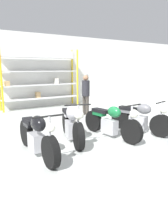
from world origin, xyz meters
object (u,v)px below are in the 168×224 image
motorcycle_grey (140,119)px  toolbox (161,125)px  motorcycle_green (111,122)px  shelving_rack (42,78)px  motorcycle_black (37,136)px  motorcycle_silver (72,123)px  person_browsing (86,92)px

motorcycle_grey → toolbox: bearing=66.2°
motorcycle_green → toolbox: (1.86, -0.25, -0.31)m
shelving_rack → motorcycle_black: 6.27m
shelving_rack → toolbox: bearing=-74.1°
motorcycle_silver → person_browsing: bearing=157.5°
shelving_rack → motorcycle_black: (-2.44, -5.69, -1.02)m
motorcycle_silver → person_browsing: (2.12, 2.59, 0.49)m
motorcycle_black → motorcycle_green: size_ratio=1.01×
motorcycle_silver → motorcycle_green: 1.13m
person_browsing → motorcycle_green: bearing=55.1°
motorcycle_silver → motorcycle_grey: bearing=95.5°
motorcycle_black → shelving_rack: bearing=157.5°
motorcycle_black → motorcycle_silver: bearing=111.7°
motorcycle_grey → toolbox: 0.88m
motorcycle_silver → toolbox: (2.94, -0.57, -0.35)m
motorcycle_black → motorcycle_silver: (1.15, 0.44, 0.03)m
person_browsing → toolbox: bearing=89.3°
motorcycle_black → motorcycle_grey: (3.28, 0.02, -0.02)m
motorcycle_black → person_browsing: (3.28, 3.03, 0.52)m
shelving_rack → motorcycle_silver: 5.49m
motorcycle_silver → motorcycle_grey: 2.17m
shelving_rack → motorcycle_green: (-0.20, -5.57, -1.02)m
motorcycle_silver → motorcycle_grey: size_ratio=1.05×
shelving_rack → motorcycle_green: 5.66m
motorcycle_grey → motorcycle_black: bearing=-103.8°
motorcycle_green → person_browsing: size_ratio=1.30×
motorcycle_grey → person_browsing: (-0.00, 3.02, 0.54)m
shelving_rack → person_browsing: bearing=-72.5°
motorcycle_black → motorcycle_green: motorcycle_black is taller
motorcycle_black → motorcycle_silver: size_ratio=1.05×
shelving_rack → toolbox: 6.19m
shelving_rack → motorcycle_black: size_ratio=1.79×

